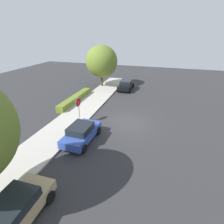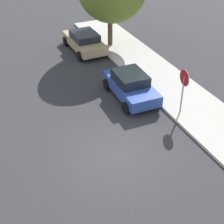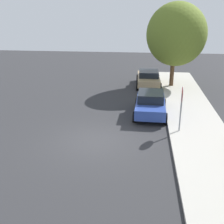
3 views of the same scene
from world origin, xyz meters
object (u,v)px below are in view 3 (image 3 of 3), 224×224
parked_car_tan (148,78)px  parked_car_blue (150,103)px  street_tree_near_corner (176,34)px  stop_sign (182,101)px

parked_car_tan → parked_car_blue: bearing=0.5°
parked_car_blue → parked_car_tan: parked_car_blue is taller
street_tree_near_corner → parked_car_tan: bearing=-95.2°
parked_car_tan → street_tree_near_corner: 4.12m
street_tree_near_corner → parked_car_blue: bearing=-16.3°
stop_sign → parked_car_blue: stop_sign is taller
parked_car_blue → street_tree_near_corner: street_tree_near_corner is taller
parked_car_blue → parked_car_tan: 6.87m
stop_sign → parked_car_tan: (-9.47, -1.55, -1.08)m
parked_car_tan → street_tree_near_corner: size_ratio=0.62×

